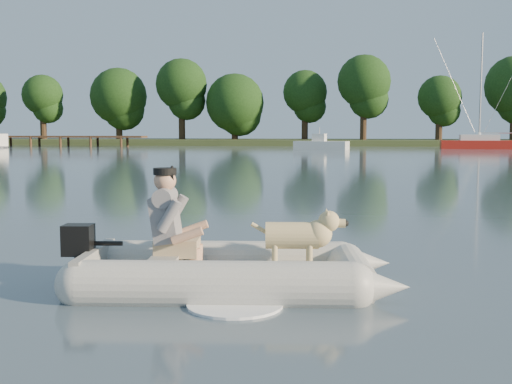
# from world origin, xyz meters

# --- Properties ---
(water) EXTENTS (160.00, 160.00, 0.00)m
(water) POSITION_xyz_m (0.00, 0.00, 0.00)
(water) COLOR slate
(water) RESTS_ON ground
(shore_bank) EXTENTS (160.00, 12.00, 0.70)m
(shore_bank) POSITION_xyz_m (0.00, 62.00, 0.25)
(shore_bank) COLOR #47512D
(shore_bank) RESTS_ON water
(dock) EXTENTS (18.00, 2.00, 1.04)m
(dock) POSITION_xyz_m (-26.00, 52.00, 0.52)
(dock) COLOR #4C331E
(dock) RESTS_ON water
(treeline) EXTENTS (84.66, 7.35, 9.27)m
(treeline) POSITION_xyz_m (5.75, 61.07, 5.30)
(treeline) COLOR #332316
(treeline) RESTS_ON shore_bank
(dinghy) EXTENTS (4.58, 3.30, 1.30)m
(dinghy) POSITION_xyz_m (0.57, -0.67, 0.55)
(dinghy) COLOR #A6A6A1
(dinghy) RESTS_ON water
(man) EXTENTS (0.73, 0.65, 1.01)m
(man) POSITION_xyz_m (-0.09, -0.69, 0.73)
(man) COLOR slate
(man) RESTS_ON dinghy
(dog) EXTENTS (0.90, 0.40, 0.58)m
(dog) POSITION_xyz_m (1.16, -0.56, 0.48)
(dog) COLOR tan
(dog) RESTS_ON dinghy
(outboard_motor) EXTENTS (0.41, 0.31, 0.74)m
(outboard_motor) POSITION_xyz_m (-0.98, -0.83, 0.29)
(outboard_motor) COLOR black
(outboard_motor) RESTS_ON dinghy
(motorboat) EXTENTS (4.75, 2.67, 1.90)m
(motorboat) POSITION_xyz_m (-0.09, 45.64, 0.86)
(motorboat) COLOR white
(motorboat) RESTS_ON water
(sailboat) EXTENTS (7.34, 2.73, 9.89)m
(sailboat) POSITION_xyz_m (13.48, 49.68, 0.43)
(sailboat) COLOR #A91C13
(sailboat) RESTS_ON water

